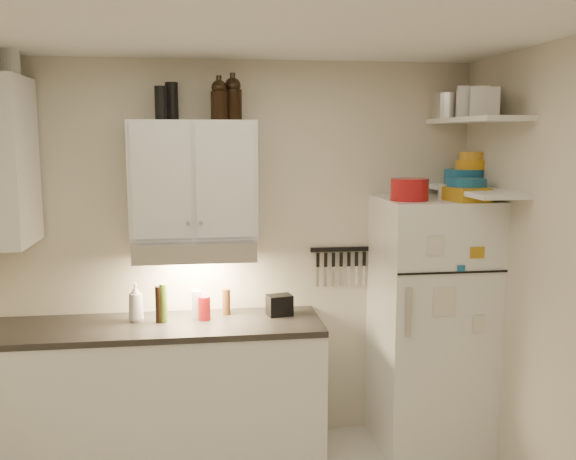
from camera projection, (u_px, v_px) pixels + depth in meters
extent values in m
cube|color=white|center=(259.00, 15.00, 2.72)|extent=(3.20, 3.00, 0.02)
cube|color=beige|center=(240.00, 254.00, 4.39)|extent=(3.20, 0.02, 2.60)
cube|color=white|center=(159.00, 396.00, 4.14)|extent=(2.10, 0.60, 0.88)
cube|color=#2A2724|center=(157.00, 327.00, 4.07)|extent=(2.10, 0.62, 0.04)
cube|color=white|center=(194.00, 180.00, 4.10)|extent=(0.80, 0.33, 0.75)
cube|color=white|center=(0.00, 162.00, 3.80)|extent=(0.33, 0.55, 1.00)
cube|color=silver|center=(195.00, 248.00, 4.10)|extent=(0.76, 0.46, 0.12)
cube|color=white|center=(430.00, 325.00, 4.29)|extent=(0.70, 0.68, 1.70)
cube|color=white|center=(476.00, 120.00, 3.99)|extent=(0.30, 0.95, 0.03)
cube|color=white|center=(473.00, 191.00, 4.05)|extent=(0.30, 0.95, 0.03)
cube|color=black|center=(340.00, 249.00, 4.46)|extent=(0.42, 0.02, 0.03)
cylinder|color=#A41316|center=(409.00, 190.00, 4.01)|extent=(0.31, 0.31, 0.14)
cube|color=#B08016|center=(466.00, 194.00, 3.98)|extent=(0.24, 0.28, 0.09)
cylinder|color=silver|center=(442.00, 192.00, 4.09)|extent=(0.06, 0.06, 0.10)
cylinder|color=silver|center=(450.00, 106.00, 4.32)|extent=(0.31, 0.31, 0.17)
cube|color=#AAAAAD|center=(472.00, 102.00, 3.97)|extent=(0.23, 0.22, 0.19)
cube|color=#AAAAAD|center=(484.00, 102.00, 3.71)|extent=(0.21, 0.21, 0.16)
cylinder|color=#195D8B|center=(464.00, 177.00, 4.31)|extent=(0.26, 0.26, 0.11)
cylinder|color=orange|center=(472.00, 164.00, 4.30)|extent=(0.21, 0.21, 0.06)
cylinder|color=gold|center=(472.00, 156.00, 4.30)|extent=(0.16, 0.16, 0.05)
cylinder|color=#195D8B|center=(466.00, 183.00, 4.04)|extent=(0.33, 0.33, 0.06)
cylinder|color=black|center=(172.00, 101.00, 4.09)|extent=(0.10, 0.10, 0.24)
cylinder|color=black|center=(161.00, 103.00, 3.96)|extent=(0.08, 0.08, 0.21)
cylinder|color=silver|center=(8.00, 61.00, 3.75)|extent=(0.14, 0.14, 0.18)
imported|color=white|center=(136.00, 300.00, 4.11)|extent=(0.12, 0.12, 0.28)
cylinder|color=brown|center=(226.00, 302.00, 4.27)|extent=(0.06, 0.06, 0.17)
cylinder|color=#486B1A|center=(164.00, 303.00, 4.08)|extent=(0.06, 0.06, 0.25)
cylinder|color=black|center=(159.00, 305.00, 4.08)|extent=(0.06, 0.06, 0.24)
cylinder|color=silver|center=(197.00, 304.00, 4.18)|extent=(0.08, 0.08, 0.18)
cylinder|color=#A41316|center=(204.00, 308.00, 4.15)|extent=(0.10, 0.10, 0.16)
cube|color=black|center=(279.00, 305.00, 4.26)|extent=(0.18, 0.15, 0.14)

